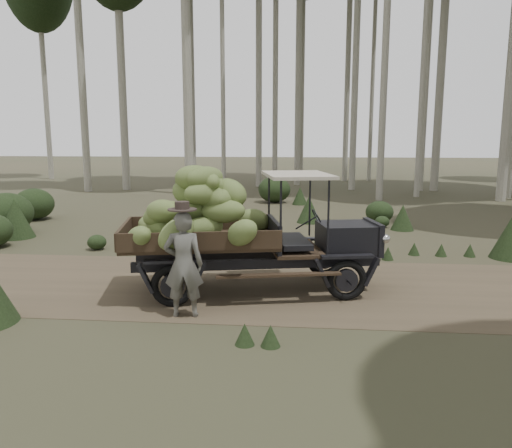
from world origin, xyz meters
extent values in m
plane|color=#473D2B|center=(0.00, 0.00, 0.00)|extent=(120.00, 120.00, 0.00)
cube|color=brown|center=(0.00, 0.00, 0.00)|extent=(70.00, 4.00, 0.01)
cube|color=black|center=(0.57, 0.09, 0.94)|extent=(1.10, 1.07, 0.52)
cube|color=black|center=(1.07, 0.20, 0.94)|extent=(0.28, 0.94, 0.58)
cube|color=black|center=(-0.72, -0.18, 1.04)|extent=(0.34, 1.31, 0.52)
cube|color=#38281C|center=(-2.01, -0.44, 0.94)|extent=(2.93, 2.20, 0.08)
cube|color=#38281C|center=(-2.19, 0.39, 1.11)|extent=(2.59, 0.59, 0.30)
cube|color=#38281C|center=(-1.84, -1.27, 1.11)|extent=(2.59, 0.59, 0.30)
cube|color=#38281C|center=(-3.30, -0.71, 1.11)|extent=(0.40, 1.67, 0.30)
cube|color=#BDB29D|center=(-0.33, -0.09, 2.09)|extent=(1.39, 1.79, 0.06)
cube|color=black|center=(-1.12, 0.11, 0.58)|extent=(4.26, 0.98, 0.17)
cube|color=black|center=(-0.97, -0.59, 0.58)|extent=(4.26, 0.98, 0.17)
torus|color=black|center=(0.23, 0.79, 0.36)|extent=(0.73, 0.27, 0.72)
torus|color=black|center=(0.54, -0.68, 0.36)|extent=(0.73, 0.27, 0.72)
torus|color=black|center=(-2.63, 0.20, 0.36)|extent=(0.73, 0.27, 0.72)
torus|color=black|center=(-2.32, -1.28, 0.36)|extent=(0.73, 0.27, 0.72)
sphere|color=beige|center=(1.06, 0.63, 0.99)|extent=(0.17, 0.17, 0.17)
sphere|color=beige|center=(1.23, -0.20, 0.99)|extent=(0.17, 0.17, 0.17)
ellipsoid|color=olive|center=(-2.44, 0.20, 1.24)|extent=(0.88, 0.70, 0.60)
ellipsoid|color=olive|center=(-1.68, -0.29, 1.50)|extent=(0.58, 0.81, 0.49)
ellipsoid|color=olive|center=(-1.92, -0.67, 1.81)|extent=(0.76, 0.70, 0.40)
ellipsoid|color=olive|center=(-1.89, -0.46, 2.02)|extent=(0.62, 0.73, 0.49)
ellipsoid|color=olive|center=(-2.88, -0.43, 1.15)|extent=(0.86, 0.79, 0.58)
ellipsoid|color=olive|center=(-1.71, -0.17, 1.46)|extent=(0.80, 0.80, 0.55)
ellipsoid|color=olive|center=(-2.11, -0.42, 1.77)|extent=(0.57, 0.74, 0.53)
ellipsoid|color=olive|center=(-2.07, -0.46, 2.04)|extent=(0.87, 0.69, 0.52)
ellipsoid|color=olive|center=(-2.85, -1.27, 1.15)|extent=(0.79, 0.91, 0.62)
ellipsoid|color=olive|center=(-2.56, -0.76, 1.47)|extent=(0.87, 0.42, 0.61)
ellipsoid|color=olive|center=(-1.49, -0.41, 1.80)|extent=(0.92, 0.84, 0.66)
ellipsoid|color=olive|center=(-1.87, -0.35, 1.96)|extent=(0.88, 0.85, 0.53)
ellipsoid|color=olive|center=(-1.14, 0.40, 1.18)|extent=(0.71, 0.49, 0.57)
ellipsoid|color=olive|center=(-2.12, -0.41, 1.51)|extent=(0.81, 0.54, 0.51)
ellipsoid|color=olive|center=(-2.24, -0.36, 1.77)|extent=(0.80, 0.58, 0.63)
ellipsoid|color=olive|center=(-2.14, -0.35, 2.02)|extent=(0.73, 0.42, 0.42)
ellipsoid|color=olive|center=(-1.95, -0.69, 1.20)|extent=(0.93, 0.68, 0.51)
ellipsoid|color=olive|center=(-1.58, -0.62, 1.51)|extent=(0.87, 0.55, 0.46)
ellipsoid|color=olive|center=(-1.79, -0.53, 1.73)|extent=(0.85, 0.77, 0.51)
ellipsoid|color=olive|center=(-1.89, -0.56, 2.07)|extent=(0.78, 0.78, 0.40)
ellipsoid|color=olive|center=(-2.69, -0.69, 1.24)|extent=(0.79, 0.87, 0.50)
ellipsoid|color=olive|center=(-2.55, -0.92, 1.54)|extent=(0.75, 0.61, 0.44)
ellipsoid|color=olive|center=(-1.52, -0.44, 1.73)|extent=(0.61, 0.85, 0.45)
ellipsoid|color=olive|center=(-1.84, -0.51, 2.01)|extent=(0.62, 0.72, 0.38)
ellipsoid|color=olive|center=(-2.35, -0.32, 1.13)|extent=(0.74, 0.89, 0.43)
ellipsoid|color=olive|center=(-2.20, -1.40, 1.26)|extent=(0.83, 0.90, 0.71)
ellipsoid|color=olive|center=(-1.19, -1.19, 1.24)|extent=(0.83, 0.81, 0.66)
imported|color=#5A5852|center=(-2.03, -1.68, 0.83)|extent=(0.65, 0.46, 1.66)
cylinder|color=#332924|center=(-2.03, -1.68, 1.68)|extent=(0.49, 0.49, 0.02)
cylinder|color=#332924|center=(-2.03, -1.68, 1.73)|extent=(0.24, 0.24, 0.13)
cylinder|color=#B2AD9E|center=(-5.67, 14.75, 8.41)|extent=(0.43, 0.43, 16.81)
cylinder|color=#B2AD9E|center=(-1.80, 19.41, 9.41)|extent=(0.30, 0.30, 18.83)
cylinder|color=#B2AD9E|center=(-6.27, 18.19, 8.96)|extent=(0.41, 0.41, 17.93)
cylinder|color=#B2AD9E|center=(-9.50, 16.63, 7.48)|extent=(0.40, 0.40, 14.96)
cylinder|color=#B2AD9E|center=(-6.69, 19.72, 10.04)|extent=(0.29, 0.29, 20.08)
cylinder|color=#B2AD9E|center=(3.95, 23.11, 9.36)|extent=(0.25, 0.25, 18.72)
cylinder|color=#B2AD9E|center=(5.87, 17.47, 8.36)|extent=(0.24, 0.24, 16.71)
cylinder|color=#B2AD9E|center=(-0.55, 20.17, 9.68)|extent=(0.36, 0.36, 19.35)
cylinder|color=#B2AD9E|center=(2.41, 22.91, 9.74)|extent=(0.34, 0.34, 19.48)
cylinder|color=#B2AD9E|center=(-16.76, 22.62, 7.70)|extent=(0.33, 0.33, 15.39)
cylinder|color=#B2AD9E|center=(-0.39, 23.95, 9.31)|extent=(0.39, 0.39, 18.61)
ellipsoid|color=#233319|center=(-4.50, 5.79, 0.19)|extent=(0.47, 0.47, 0.38)
ellipsoid|color=#233319|center=(-5.27, 2.69, 0.19)|extent=(0.46, 0.46, 0.37)
cone|color=#233319|center=(-3.59, 4.50, 0.24)|extent=(0.43, 0.43, 0.48)
ellipsoid|color=#233319|center=(-8.43, 3.87, 0.24)|extent=(0.58, 0.58, 0.47)
ellipsoid|color=#233319|center=(2.23, 6.45, 0.18)|extent=(0.44, 0.44, 0.35)
ellipsoid|color=#233319|center=(-9.19, 6.85, 0.53)|extent=(1.31, 1.31, 1.04)
cone|color=#233319|center=(-4.90, 3.56, 0.26)|extent=(0.47, 0.47, 0.53)
cone|color=#233319|center=(4.56, 2.70, 0.52)|extent=(0.94, 0.94, 1.05)
ellipsoid|color=#233319|center=(2.26, 7.25, 0.36)|extent=(0.89, 0.89, 0.71)
cone|color=#233319|center=(-0.32, 11.50, 0.36)|extent=(0.64, 0.64, 0.72)
cone|color=#233319|center=(-0.01, 7.12, 0.43)|extent=(0.78, 0.78, 0.87)
ellipsoid|color=#233319|center=(-8.68, 4.47, 0.60)|extent=(1.46, 1.46, 1.17)
cone|color=#233319|center=(2.76, 6.07, 0.38)|extent=(0.69, 0.69, 0.77)
cone|color=#233319|center=(-8.08, 3.91, 0.55)|extent=(0.98, 0.98, 1.09)
cone|color=#233319|center=(-9.54, 7.42, 0.23)|extent=(0.41, 0.41, 0.45)
ellipsoid|color=#233319|center=(-1.41, 12.03, 0.56)|extent=(1.36, 1.36, 1.09)
cone|color=#233319|center=(-1.74, 2.70, 0.15)|extent=(0.27, 0.27, 0.30)
cone|color=#233319|center=(-0.21, 2.29, 0.15)|extent=(0.27, 0.27, 0.30)
cone|color=#233319|center=(-0.63, -2.69, 0.15)|extent=(0.27, 0.27, 0.30)
cone|color=#233319|center=(-1.83, 2.33, 0.15)|extent=(0.27, 0.27, 0.30)
cone|color=#233319|center=(3.68, 2.79, 0.15)|extent=(0.27, 0.27, 0.30)
cone|color=#233319|center=(1.72, 2.29, 0.15)|extent=(0.27, 0.27, 0.30)
cone|color=#233319|center=(2.42, 2.82, 0.15)|extent=(0.27, 0.27, 0.30)
cone|color=#233319|center=(-1.47, 2.51, 0.15)|extent=(0.27, 0.27, 0.30)
cone|color=#233319|center=(3.03, 2.76, 0.15)|extent=(0.27, 0.27, 0.30)
cone|color=#233319|center=(-0.97, -2.67, 0.15)|extent=(0.27, 0.27, 0.30)
cone|color=#233319|center=(-4.23, 2.77, 0.15)|extent=(0.27, 0.27, 0.30)
camera|label=1|loc=(-0.24, -8.95, 2.76)|focal=35.00mm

